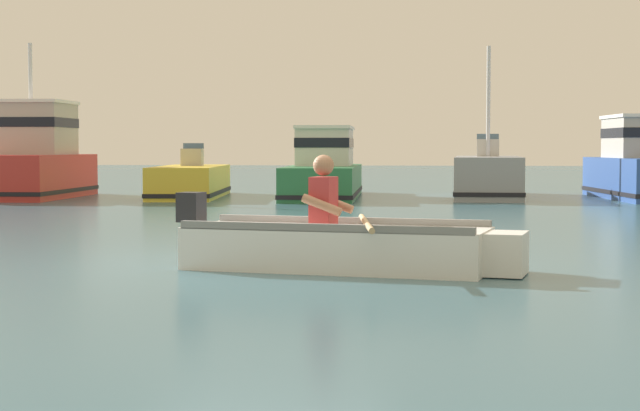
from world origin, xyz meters
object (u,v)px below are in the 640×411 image
Objects in this scene: moored_boat_grey at (488,177)px; moored_boat_yellow at (190,182)px; moored_boat_green at (324,171)px; rowboat_with_person at (344,245)px; moored_boat_red at (32,161)px.

moored_boat_yellow is at bearing -173.92° from moored_boat_grey.
moored_boat_green is 1.15× the size of moored_boat_grey.
moored_boat_green reaches higher than moored_boat_yellow.
moored_boat_green is (-1.92, 15.55, 0.42)m from rowboat_with_person.
moored_boat_green reaches higher than rowboat_with_person.
moored_boat_grey reaches higher than rowboat_with_person.
moored_boat_red reaches higher than rowboat_with_person.
rowboat_with_person is at bearing -57.61° from moored_boat_red.
rowboat_with_person is 15.67m from moored_boat_green.
rowboat_with_person is 0.60× the size of moored_boat_green.
moored_boat_red is (-9.19, 14.48, 0.65)m from rowboat_with_person.
moored_boat_grey is (11.39, 1.45, -0.41)m from moored_boat_red.
moored_boat_green is at bearing -174.81° from moored_boat_grey.
rowboat_with_person is 17.16m from moored_boat_red.
moored_boat_red is 11.49m from moored_boat_grey.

